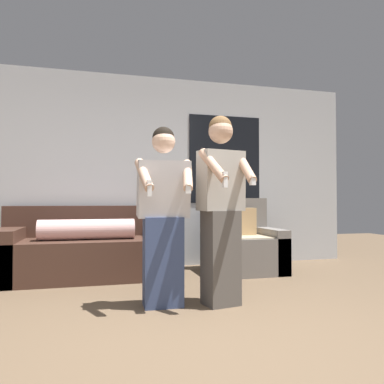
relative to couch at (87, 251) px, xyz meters
name	(u,v)px	position (x,y,z in m)	size (l,w,h in m)	color
ground_plane	(216,352)	(0.80, -2.55, -0.32)	(14.00, 14.00, 0.00)	brown
wall_back	(149,171)	(0.82, 0.53, 1.04)	(6.16, 0.07, 2.70)	silver
couch	(87,251)	(0.00, 0.00, 0.00)	(2.03, 0.98, 0.87)	#472D23
armchair	(243,246)	(1.98, -0.13, 0.01)	(0.89, 0.87, 0.97)	slate
person_left	(163,216)	(0.67, -1.49, 0.47)	(0.52, 0.48, 1.59)	#384770
person_right	(221,207)	(1.18, -1.58, 0.56)	(0.46, 0.51, 1.70)	#56514C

